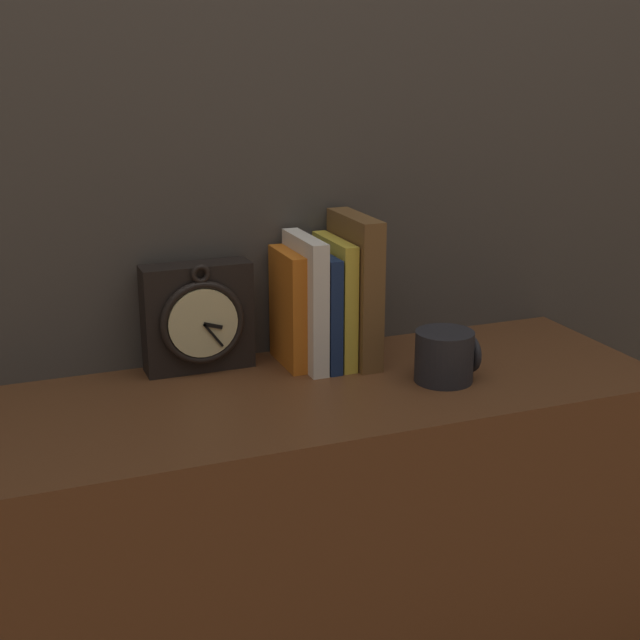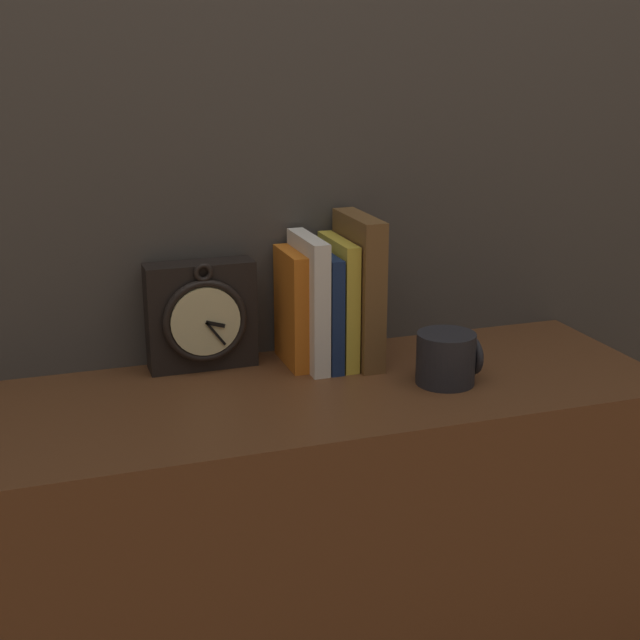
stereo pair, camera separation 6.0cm
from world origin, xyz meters
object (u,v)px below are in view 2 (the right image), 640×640
object	(u,v)px
book_slot0_orange	(291,308)
book_slot4_brown	(359,289)
mug	(447,358)
book_slot1_white	(308,302)
book_slot2_navy	(324,308)
clock	(202,316)
book_slot3_yellow	(338,301)

from	to	relation	value
book_slot0_orange	book_slot4_brown	world-z (taller)	book_slot4_brown
book_slot4_brown	mug	xyz separation A→B (m)	(0.09, -0.14, -0.08)
book_slot1_white	book_slot2_navy	world-z (taller)	book_slot1_white
book_slot1_white	book_slot4_brown	size ratio (longest dim) A/B	0.88
clock	book_slot2_navy	bearing A→B (deg)	-11.75
mug	book_slot0_orange	bearing A→B (deg)	141.38
book_slot1_white	book_slot2_navy	bearing A→B (deg)	-0.23
clock	book_slot3_yellow	distance (m)	0.22
clock	book_slot2_navy	distance (m)	0.20
book_slot2_navy	book_slot3_yellow	distance (m)	0.03
clock	book_slot4_brown	xyz separation A→B (m)	(0.25, -0.04, 0.03)
book_slot0_orange	book_slot2_navy	xyz separation A→B (m)	(0.05, -0.01, -0.00)
mug	book_slot2_navy	bearing A→B (deg)	135.31
mug	book_slot1_white	bearing A→B (deg)	139.86
clock	mug	distance (m)	0.39
book_slot2_navy	book_slot3_yellow	world-z (taller)	book_slot3_yellow
book_slot0_orange	book_slot1_white	distance (m)	0.03
book_slot3_yellow	book_slot0_orange	bearing A→B (deg)	171.34
book_slot0_orange	book_slot3_yellow	distance (m)	0.08
clock	book_slot2_navy	world-z (taller)	book_slot2_navy
mug	clock	bearing A→B (deg)	151.16
book_slot3_yellow	book_slot4_brown	distance (m)	0.04
book_slot2_navy	book_slot3_yellow	bearing A→B (deg)	2.23
book_slot0_orange	book_slot2_navy	distance (m)	0.05
book_slot1_white	mug	xyz separation A→B (m)	(0.18, -0.15, -0.07)
clock	book_slot3_yellow	xyz separation A→B (m)	(0.22, -0.04, 0.02)
book_slot0_orange	book_slot4_brown	xyz separation A→B (m)	(0.11, -0.02, 0.03)
book_slot1_white	mug	distance (m)	0.24
book_slot3_yellow	book_slot4_brown	size ratio (longest dim) A/B	0.85
clock	book_slot3_yellow	size ratio (longest dim) A/B	0.88
book_slot2_navy	book_slot4_brown	size ratio (longest dim) A/B	0.77
book_slot0_orange	book_slot1_white	world-z (taller)	book_slot1_white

